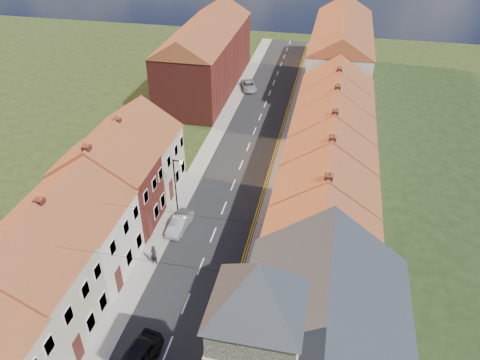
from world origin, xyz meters
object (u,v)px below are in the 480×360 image
Objects in this scene: car_distant at (249,86)px; pedestrian_left_b at (154,255)px; church at (311,352)px; car_mid at (180,223)px; car_near at (135,360)px; pedestrian_right at (263,266)px; lamppost at (176,184)px.

car_distant is 2.38× the size of pedestrian_left_b.
church is 3.60× the size of car_distant.
car_mid is (-12.50, 14.93, -5.25)m from church.
pedestrian_left_b is at bearing 142.21° from church.
pedestrian_right is at bearing 67.52° from car_near.
church reaches higher than car_near.
lamppost reaches higher than car_distant.
church is 3.28× the size of car_near.
church is 49.19m from car_distant.
car_near reaches higher than car_distant.
church is 20.17m from car_mid.
car_mid is at bearing 107.82° from car_near.
lamppost reaches higher than pedestrian_left_b.
car_distant is (0.61, 30.59, -2.95)m from lamppost.
lamppost is at bearing -38.20° from pedestrian_right.
car_near is at bearing -81.68° from lamppost.
car_near is 11.92m from pedestrian_right.
car_near is at bearing -106.83° from car_distant.
lamppost is 1.58× the size of car_mid.
pedestrian_left_b reaches higher than pedestrian_right.
church is 21.38m from lamppost.
church is 12.59m from pedestrian_right.
car_mid is 9.23m from pedestrian_right.
church reaches higher than car_distant.
car_near is 9.52m from pedestrian_left_b.
lamppost is 10.98m from pedestrian_right.
pedestrian_right reaches higher than car_near.
car_distant is at bearing 95.28° from car_mid.
pedestrian_left_b reaches higher than car_distant.
church is 17.23m from pedestrian_left_b.
pedestrian_right is at bearing -33.44° from lamppost.
car_distant is (-1.70, 46.39, -0.20)m from car_near.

